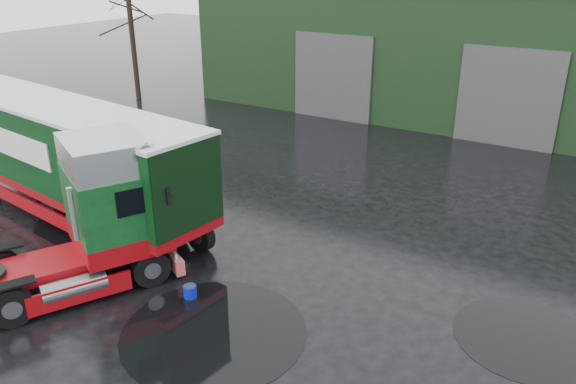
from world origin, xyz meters
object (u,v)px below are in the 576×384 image
object	(u,v)px
warehouse	(539,49)
tree_left	(130,19)
hero_tractor	(45,223)
wash_bucket	(190,292)
trailer_left	(62,161)

from	to	relation	value
warehouse	tree_left	xyz separation A→B (m)	(-19.00, -8.00, 1.09)
hero_tractor	tree_left	bearing A→B (deg)	156.78
hero_tractor	wash_bucket	bearing A→B (deg)	53.56
hero_tractor	trailer_left	distance (m)	4.41
trailer_left	warehouse	bearing A→B (deg)	-18.82
warehouse	tree_left	distance (m)	20.64
warehouse	hero_tractor	distance (m)	23.94
trailer_left	wash_bucket	distance (m)	6.51
warehouse	tree_left	size ratio (longest dim) A/B	3.81
warehouse	tree_left	bearing A→B (deg)	-157.17
trailer_left	tree_left	xyz separation A→B (m)	(-9.26, 12.00, 2.50)
trailer_left	wash_bucket	world-z (taller)	trailer_left
warehouse	hero_tractor	bearing A→B (deg)	-105.78
warehouse	wash_bucket	world-z (taller)	warehouse
warehouse	tree_left	world-z (taller)	tree_left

